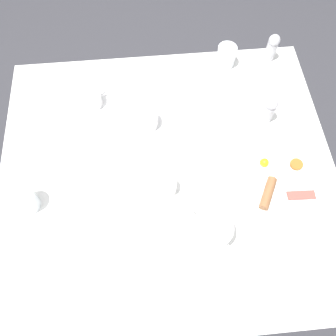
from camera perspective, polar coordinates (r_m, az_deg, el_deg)
name	(u,v)px	position (r m, az deg, el deg)	size (l,w,h in m)	color
ground_plane	(168,229)	(1.88, 0.00, -10.50)	(8.00, 8.00, 0.00)	#333338
table	(168,178)	(1.21, 0.00, -1.75)	(1.07, 1.18, 0.77)	white
breakfast_plate	(280,181)	(1.19, 18.89, -2.09)	(0.31, 0.31, 0.04)	white
teapot_near	(213,232)	(1.03, 7.87, -10.94)	(0.17, 0.13, 0.13)	white
teacup_with_saucer_left	(146,121)	(1.22, -3.80, 8.19)	(0.15, 0.15, 0.07)	white
teacup_with_saucer_right	(91,100)	(1.30, -13.30, 11.46)	(0.15, 0.15, 0.07)	white
water_glass_tall	(226,56)	(1.42, 10.07, 18.65)	(0.08, 0.08, 0.09)	white
water_glass_short	(24,200)	(1.15, -23.74, -5.18)	(0.08, 0.08, 0.09)	white
creamer_jug	(167,186)	(1.10, -0.17, -3.17)	(0.09, 0.06, 0.05)	white
pepper_grinder	(269,109)	(1.26, 17.23, 9.71)	(0.05, 0.05, 0.12)	#BCBCC1
salt_grinder	(272,47)	(1.47, 17.64, 19.44)	(0.05, 0.05, 0.12)	#BCBCC1
napkin_folded	(72,238)	(1.11, -16.34, -11.55)	(0.15, 0.19, 0.01)	white
fork_by_plate	(40,87)	(1.44, -21.33, 13.00)	(0.03, 0.18, 0.00)	silver
knife_by_plate	(293,279)	(1.11, 20.92, -17.65)	(0.19, 0.07, 0.00)	silver
spoon_for_tea	(195,121)	(1.25, 4.79, 8.17)	(0.10, 0.13, 0.00)	silver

